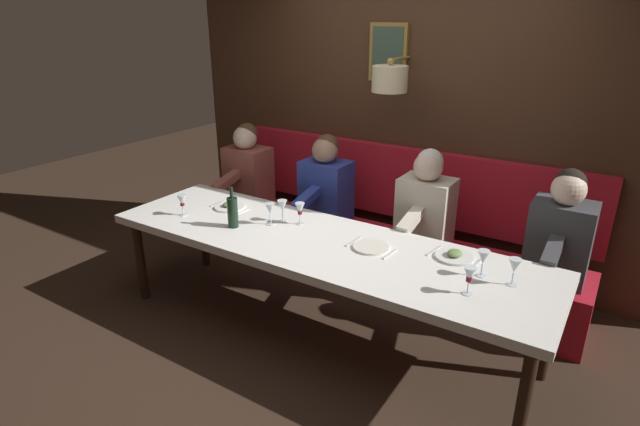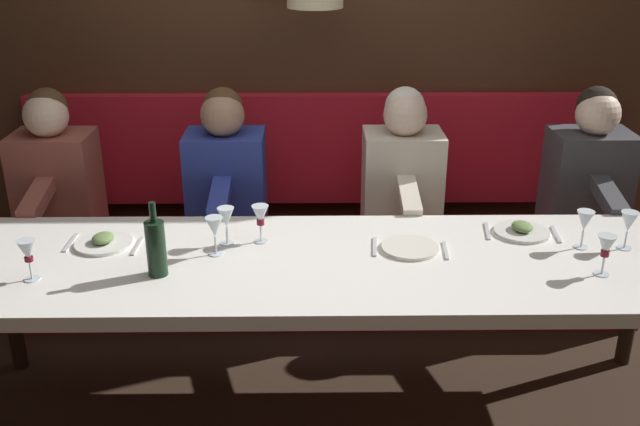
% 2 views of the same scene
% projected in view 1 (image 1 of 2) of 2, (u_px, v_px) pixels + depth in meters
% --- Properties ---
extents(ground_plane, '(12.00, 12.00, 0.00)m').
position_uv_depth(ground_plane, '(318.00, 332.00, 3.69)').
color(ground_plane, '#332319').
extents(dining_table, '(0.90, 3.13, 0.74)m').
position_uv_depth(dining_table, '(318.00, 248.00, 3.44)').
color(dining_table, silver).
rests_on(dining_table, ground_plane).
extents(banquette_bench, '(0.52, 3.33, 0.45)m').
position_uv_depth(banquette_bench, '(375.00, 259.00, 4.31)').
color(banquette_bench, red).
rests_on(banquette_bench, ground_plane).
extents(back_wall_panel, '(0.59, 4.53, 2.90)m').
position_uv_depth(back_wall_panel, '(410.00, 115.00, 4.34)').
color(back_wall_panel, '#422819').
rests_on(back_wall_panel, ground_plane).
extents(diner_nearest, '(0.60, 0.40, 0.79)m').
position_uv_depth(diner_nearest, '(561.00, 230.00, 3.39)').
color(diner_nearest, '#3D3D42').
rests_on(diner_nearest, banquette_bench).
extents(diner_near, '(0.60, 0.40, 0.79)m').
position_uv_depth(diner_near, '(426.00, 203.00, 3.88)').
color(diner_near, beige).
rests_on(diner_near, banquette_bench).
extents(diner_middle, '(0.60, 0.40, 0.79)m').
position_uv_depth(diner_middle, '(326.00, 183.00, 4.33)').
color(diner_middle, '#283893').
rests_on(diner_middle, banquette_bench).
extents(diner_far, '(0.60, 0.40, 0.79)m').
position_uv_depth(diner_far, '(247.00, 168.00, 4.77)').
color(diner_far, '#934C42').
rests_on(diner_far, banquette_bench).
extents(place_setting_0, '(0.24, 0.31, 0.05)m').
position_uv_depth(place_setting_0, '(230.00, 206.00, 3.99)').
color(place_setting_0, white).
rests_on(place_setting_0, dining_table).
extents(place_setting_1, '(0.24, 0.32, 0.01)m').
position_uv_depth(place_setting_1, '(371.00, 247.00, 3.31)').
color(place_setting_1, silver).
rests_on(place_setting_1, dining_table).
extents(place_setting_2, '(0.24, 0.33, 0.05)m').
position_uv_depth(place_setting_2, '(454.00, 256.00, 3.17)').
color(place_setting_2, silver).
rests_on(place_setting_2, dining_table).
extents(wine_glass_0, '(0.07, 0.07, 0.16)m').
position_uv_depth(wine_glass_0, '(182.00, 201.00, 3.81)').
color(wine_glass_0, silver).
rests_on(wine_glass_0, dining_table).
extents(wine_glass_1, '(0.07, 0.07, 0.16)m').
position_uv_depth(wine_glass_1, '(514.00, 266.00, 2.82)').
color(wine_glass_1, silver).
rests_on(wine_glass_1, dining_table).
extents(wine_glass_2, '(0.07, 0.07, 0.16)m').
position_uv_depth(wine_glass_2, '(300.00, 209.00, 3.64)').
color(wine_glass_2, silver).
rests_on(wine_glass_2, dining_table).
extents(wine_glass_3, '(0.07, 0.07, 0.16)m').
position_uv_depth(wine_glass_3, '(483.00, 258.00, 2.91)').
color(wine_glass_3, silver).
rests_on(wine_glass_3, dining_table).
extents(wine_glass_4, '(0.07, 0.07, 0.16)m').
position_uv_depth(wine_glass_4, '(282.00, 206.00, 3.70)').
color(wine_glass_4, silver).
rests_on(wine_glass_4, dining_table).
extents(wine_glass_5, '(0.07, 0.07, 0.16)m').
position_uv_depth(wine_glass_5, '(270.00, 210.00, 3.64)').
color(wine_glass_5, silver).
rests_on(wine_glass_5, dining_table).
extents(wine_glass_6, '(0.07, 0.07, 0.16)m').
position_uv_depth(wine_glass_6, '(469.00, 275.00, 2.73)').
color(wine_glass_6, silver).
rests_on(wine_glass_6, dining_table).
extents(wine_bottle, '(0.08, 0.08, 0.30)m').
position_uv_depth(wine_bottle, '(233.00, 212.00, 3.60)').
color(wine_bottle, black).
rests_on(wine_bottle, dining_table).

